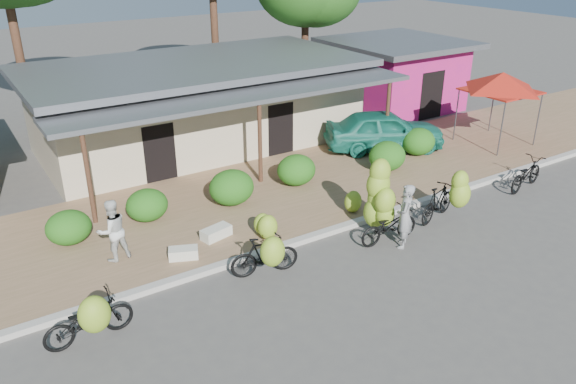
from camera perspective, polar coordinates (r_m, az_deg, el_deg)
name	(u,v)px	position (r m, az deg, el deg)	size (l,w,h in m)	color
ground	(379,264)	(14.87, 9.21, -7.20)	(100.00, 100.00, 0.00)	#4D4A47
sidewalk	(278,194)	(18.37, -1.05, -0.21)	(60.00, 6.00, 0.12)	#926D4F
curb	(333,230)	(16.15, 4.56, -3.90)	(60.00, 0.25, 0.15)	#A8A399
shop_main	(199,104)	(22.78, -9.04, 8.87)	(13.00, 8.50, 3.35)	beige
shop_pink	(396,73)	(28.55, 10.87, 11.78)	(6.00, 6.00, 3.25)	#BB1C68
hedge_0	(69,227)	(16.27, -21.40, -3.37)	(1.21, 1.09, 0.94)	#225814
hedge_1	(147,205)	(16.89, -14.13, -1.30)	(1.23, 1.10, 0.96)	#225814
hedge_2	(232,187)	(17.43, -5.76, 0.47)	(1.42, 1.28, 1.11)	#225814
hedge_3	(296,170)	(18.76, 0.85, 2.25)	(1.33, 1.20, 1.04)	#225814
hedge_4	(387,156)	(20.25, 10.04, 3.61)	(1.36, 1.22, 1.06)	#225814
hedge_5	(418,142)	(22.01, 13.10, 5.01)	(1.32, 1.19, 1.03)	#225814
red_canopy	(502,82)	(23.74, 20.92, 10.43)	(3.50, 3.50, 2.86)	#59595E
bike_far_left	(89,319)	(12.46, -19.53, -12.08)	(1.90, 1.29, 1.44)	black
bike_left	(266,255)	(13.85, -2.23, -6.38)	(1.82, 1.33, 1.38)	black
bike_center	(383,208)	(15.71, 9.66, -1.63)	(1.89, 1.24, 2.28)	black
bike_right	(444,199)	(17.10, 15.58, -0.65)	(1.89, 1.40, 1.73)	black
bike_far_right	(526,174)	(20.35, 23.03, 1.69)	(2.09, 1.08, 1.04)	black
loose_banana_a	(262,224)	(15.70, -2.62, -3.24)	(0.50, 0.43, 0.63)	#A4B92E
loose_banana_b	(268,227)	(15.44, -2.08, -3.57)	(0.57, 0.48, 0.71)	#A4B92E
loose_banana_c	(353,202)	(17.01, 6.62, -0.98)	(0.55, 0.47, 0.69)	#A4B92E
sack_near	(216,233)	(15.70, -7.31, -4.11)	(0.85, 0.40, 0.30)	silver
sack_far	(183,253)	(14.88, -10.58, -6.12)	(0.75, 0.38, 0.28)	silver
vendor	(405,216)	(15.37, 11.77, -2.42)	(0.66, 0.44, 1.82)	gray
bystander	(112,230)	(14.93, -17.42, -3.74)	(0.81, 0.63, 1.66)	silver
teal_van	(384,130)	(22.23, 9.78, 6.21)	(1.84, 4.58, 1.56)	#186F5C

